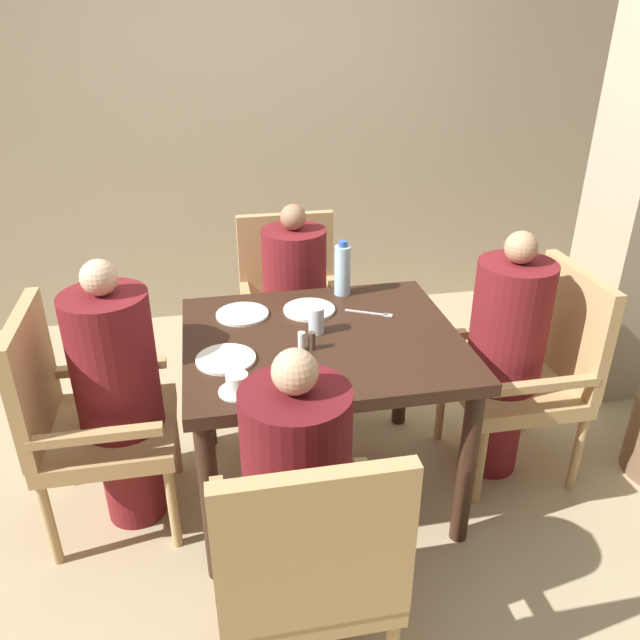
# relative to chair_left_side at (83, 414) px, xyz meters

# --- Properties ---
(ground_plane) EXTENTS (16.00, 16.00, 0.00)m
(ground_plane) POSITION_rel_chair_left_side_xyz_m (0.95, 0.00, -0.52)
(ground_plane) COLOR tan
(wall_back) EXTENTS (8.00, 0.06, 2.80)m
(wall_back) POSITION_rel_chair_left_side_xyz_m (0.95, 1.91, 0.88)
(wall_back) COLOR tan
(wall_back) RESTS_ON ground_plane
(dining_table) EXTENTS (1.09, 0.92, 0.76)m
(dining_table) POSITION_rel_chair_left_side_xyz_m (0.95, 0.00, 0.14)
(dining_table) COLOR #331E14
(dining_table) RESTS_ON ground_plane
(chair_left_side) EXTENTS (0.52, 0.52, 0.95)m
(chair_left_side) POSITION_rel_chair_left_side_xyz_m (0.00, 0.00, 0.00)
(chair_left_side) COLOR tan
(chair_left_side) RESTS_ON ground_plane
(diner_in_left_chair) EXTENTS (0.32, 0.32, 1.14)m
(diner_in_left_chair) POSITION_rel_chair_left_side_xyz_m (0.15, 0.00, 0.07)
(diner_in_left_chair) COLOR maroon
(diner_in_left_chair) RESTS_ON ground_plane
(chair_far_side) EXTENTS (0.52, 0.52, 0.95)m
(chair_far_side) POSITION_rel_chair_left_side_xyz_m (0.95, 0.86, 0.00)
(chair_far_side) COLOR tan
(chair_far_side) RESTS_ON ground_plane
(diner_in_far_chair) EXTENTS (0.32, 0.32, 1.09)m
(diner_in_far_chair) POSITION_rel_chair_left_side_xyz_m (0.95, 0.72, 0.05)
(diner_in_far_chair) COLOR maroon
(diner_in_far_chair) RESTS_ON ground_plane
(chair_right_side) EXTENTS (0.52, 0.52, 0.95)m
(chair_right_side) POSITION_rel_chair_left_side_xyz_m (1.89, 0.00, 0.00)
(chair_right_side) COLOR tan
(chair_right_side) RESTS_ON ground_plane
(diner_in_right_chair) EXTENTS (0.32, 0.32, 1.14)m
(diner_in_right_chair) POSITION_rel_chair_left_side_xyz_m (1.75, 0.00, 0.07)
(diner_in_right_chair) COLOR maroon
(diner_in_right_chair) RESTS_ON ground_plane
(chair_near_corner) EXTENTS (0.52, 0.52, 0.95)m
(chair_near_corner) POSITION_rel_chair_left_side_xyz_m (0.73, -0.86, 0.00)
(chair_near_corner) COLOR tan
(chair_near_corner) RESTS_ON ground_plane
(diner_in_near_chair) EXTENTS (0.32, 0.32, 1.12)m
(diner_in_near_chair) POSITION_rel_chair_left_side_xyz_m (0.73, -0.72, 0.06)
(diner_in_near_chair) COLOR #5B1419
(diner_in_near_chair) RESTS_ON ground_plane
(plate_main_left) EXTENTS (0.22, 0.22, 0.01)m
(plate_main_left) POSITION_rel_chair_left_side_xyz_m (0.56, -0.12, 0.25)
(plate_main_left) COLOR white
(plate_main_left) RESTS_ON dining_table
(plate_main_right) EXTENTS (0.22, 0.22, 0.01)m
(plate_main_right) POSITION_rel_chair_left_side_xyz_m (0.94, 0.24, 0.25)
(plate_main_right) COLOR white
(plate_main_right) RESTS_ON dining_table
(plate_dessert_center) EXTENTS (0.22, 0.22, 0.01)m
(plate_dessert_center) POSITION_rel_chair_left_side_xyz_m (0.65, 0.25, 0.25)
(plate_dessert_center) COLOR white
(plate_dessert_center) RESTS_ON dining_table
(teacup_with_saucer) EXTENTS (0.13, 0.13, 0.07)m
(teacup_with_saucer) POSITION_rel_chair_left_side_xyz_m (0.59, -0.33, 0.28)
(teacup_with_saucer) COLOR white
(teacup_with_saucer) RESTS_ON dining_table
(water_bottle) EXTENTS (0.07, 0.07, 0.25)m
(water_bottle) POSITION_rel_chair_left_side_xyz_m (1.11, 0.39, 0.36)
(water_bottle) COLOR #A3C6DB
(water_bottle) RESTS_ON dining_table
(glass_tall_near) EXTENTS (0.06, 0.06, 0.11)m
(glass_tall_near) POSITION_rel_chair_left_side_xyz_m (0.93, 0.04, 0.30)
(glass_tall_near) COLOR silver
(glass_tall_near) RESTS_ON dining_table
(glass_tall_mid) EXTENTS (0.06, 0.06, 0.11)m
(glass_tall_mid) POSITION_rel_chair_left_side_xyz_m (0.79, -0.39, 0.30)
(glass_tall_mid) COLOR silver
(glass_tall_mid) RESTS_ON dining_table
(salt_shaker) EXTENTS (0.03, 0.03, 0.08)m
(salt_shaker) POSITION_rel_chair_left_side_xyz_m (0.85, -0.09, 0.28)
(salt_shaker) COLOR white
(salt_shaker) RESTS_ON dining_table
(pepper_shaker) EXTENTS (0.03, 0.03, 0.07)m
(pepper_shaker) POSITION_rel_chair_left_side_xyz_m (0.89, -0.09, 0.28)
(pepper_shaker) COLOR #4C3D2D
(pepper_shaker) RESTS_ON dining_table
(fork_beside_plate) EXTENTS (0.19, 0.11, 0.00)m
(fork_beside_plate) POSITION_rel_chair_left_side_xyz_m (1.20, 0.16, 0.25)
(fork_beside_plate) COLOR silver
(fork_beside_plate) RESTS_ON dining_table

